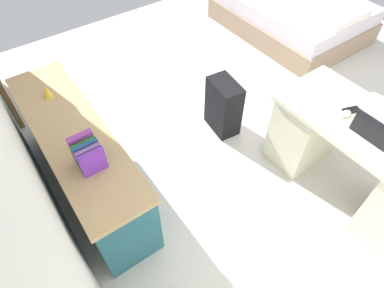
{
  "coord_description": "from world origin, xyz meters",
  "views": [
    {
      "loc": [
        -1.71,
        2.15,
        2.52
      ],
      "look_at": [
        -0.37,
        1.2,
        0.6
      ],
      "focal_mm": 30.91,
      "sensor_mm": 36.0,
      "label": 1
    }
  ],
  "objects_px": {
    "desk": "(355,159)",
    "cell_phone_by_mouse": "(351,110)",
    "bed": "(292,13)",
    "laptop": "(375,133)",
    "suitcase_black": "(223,106)",
    "computer_mouse": "(346,114)",
    "credenza": "(83,160)",
    "figurine_small": "(47,91)"
  },
  "relations": [
    {
      "from": "desk",
      "to": "figurine_small",
      "type": "relative_size",
      "value": 13.2
    },
    {
      "from": "bed",
      "to": "computer_mouse",
      "type": "xyz_separation_m",
      "value": [
        -1.93,
        1.62,
        0.53
      ]
    },
    {
      "from": "desk",
      "to": "figurine_small",
      "type": "height_order",
      "value": "figurine_small"
    },
    {
      "from": "credenza",
      "to": "suitcase_black",
      "type": "height_order",
      "value": "credenza"
    },
    {
      "from": "cell_phone_by_mouse",
      "to": "desk",
      "type": "bearing_deg",
      "value": -169.13
    },
    {
      "from": "suitcase_black",
      "to": "cell_phone_by_mouse",
      "type": "distance_m",
      "value": 1.17
    },
    {
      "from": "laptop",
      "to": "cell_phone_by_mouse",
      "type": "distance_m",
      "value": 0.29
    },
    {
      "from": "suitcase_black",
      "to": "computer_mouse",
      "type": "distance_m",
      "value": 1.15
    },
    {
      "from": "desk",
      "to": "cell_phone_by_mouse",
      "type": "height_order",
      "value": "cell_phone_by_mouse"
    },
    {
      "from": "bed",
      "to": "cell_phone_by_mouse",
      "type": "relative_size",
      "value": 14.09
    },
    {
      "from": "credenza",
      "to": "bed",
      "type": "bearing_deg",
      "value": -76.18
    },
    {
      "from": "bed",
      "to": "cell_phone_by_mouse",
      "type": "xyz_separation_m",
      "value": [
        -1.93,
        1.54,
        0.52
      ]
    },
    {
      "from": "desk",
      "to": "figurine_small",
      "type": "distance_m",
      "value": 2.56
    },
    {
      "from": "laptop",
      "to": "computer_mouse",
      "type": "distance_m",
      "value": 0.27
    },
    {
      "from": "cell_phone_by_mouse",
      "to": "laptop",
      "type": "bearing_deg",
      "value": 175.72
    },
    {
      "from": "laptop",
      "to": "figurine_small",
      "type": "bearing_deg",
      "value": 43.5
    },
    {
      "from": "desk",
      "to": "laptop",
      "type": "distance_m",
      "value": 0.42
    },
    {
      "from": "computer_mouse",
      "to": "suitcase_black",
      "type": "bearing_deg",
      "value": 18.5
    },
    {
      "from": "bed",
      "to": "laptop",
      "type": "height_order",
      "value": "laptop"
    },
    {
      "from": "figurine_small",
      "to": "desk",
      "type": "bearing_deg",
      "value": -134.32
    },
    {
      "from": "credenza",
      "to": "suitcase_black",
      "type": "bearing_deg",
      "value": -94.57
    },
    {
      "from": "desk",
      "to": "bed",
      "type": "relative_size",
      "value": 0.76
    },
    {
      "from": "credenza",
      "to": "suitcase_black",
      "type": "distance_m",
      "value": 1.42
    },
    {
      "from": "computer_mouse",
      "to": "cell_phone_by_mouse",
      "type": "distance_m",
      "value": 0.08
    },
    {
      "from": "laptop",
      "to": "bed",
      "type": "bearing_deg",
      "value": -37.08
    },
    {
      "from": "credenza",
      "to": "laptop",
      "type": "xyz_separation_m",
      "value": [
        -1.36,
        -1.73,
        0.44
      ]
    },
    {
      "from": "computer_mouse",
      "to": "cell_phone_by_mouse",
      "type": "height_order",
      "value": "computer_mouse"
    },
    {
      "from": "suitcase_black",
      "to": "figurine_small",
      "type": "relative_size",
      "value": 5.18
    },
    {
      "from": "desk",
      "to": "suitcase_black",
      "type": "relative_size",
      "value": 2.55
    },
    {
      "from": "cell_phone_by_mouse",
      "to": "figurine_small",
      "type": "bearing_deg",
      "value": 69.2
    },
    {
      "from": "suitcase_black",
      "to": "laptop",
      "type": "height_order",
      "value": "laptop"
    },
    {
      "from": "credenza",
      "to": "cell_phone_by_mouse",
      "type": "bearing_deg",
      "value": -120.69
    },
    {
      "from": "suitcase_black",
      "to": "figurine_small",
      "type": "xyz_separation_m",
      "value": [
        0.57,
        1.41,
        0.49
      ]
    },
    {
      "from": "suitcase_black",
      "to": "cell_phone_by_mouse",
      "type": "relative_size",
      "value": 4.19
    },
    {
      "from": "desk",
      "to": "suitcase_black",
      "type": "height_order",
      "value": "desk"
    },
    {
      "from": "desk",
      "to": "laptop",
      "type": "relative_size",
      "value": 4.62
    },
    {
      "from": "credenza",
      "to": "laptop",
      "type": "distance_m",
      "value": 2.24
    },
    {
      "from": "computer_mouse",
      "to": "cell_phone_by_mouse",
      "type": "bearing_deg",
      "value": -87.26
    },
    {
      "from": "cell_phone_by_mouse",
      "to": "figurine_small",
      "type": "relative_size",
      "value": 1.24
    },
    {
      "from": "bed",
      "to": "suitcase_black",
      "type": "bearing_deg",
      "value": 115.61
    },
    {
      "from": "desk",
      "to": "cell_phone_by_mouse",
      "type": "bearing_deg",
      "value": -8.45
    },
    {
      "from": "bed",
      "to": "computer_mouse",
      "type": "bearing_deg",
      "value": 140.0
    }
  ]
}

